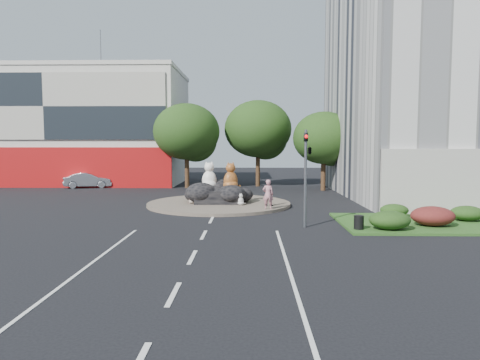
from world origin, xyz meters
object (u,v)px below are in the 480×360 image
(cat_white, at_px, (209,175))
(parked_car, at_px, (88,180))
(cat_tabby, at_px, (231,176))
(kitten_white, at_px, (241,199))
(pedestrian_pink, at_px, (268,194))
(pedestrian_dark, at_px, (268,195))
(kitten_calico, at_px, (192,197))
(litter_bin, at_px, (359,222))

(cat_white, xyz_separation_m, parked_car, (-13.08, 11.66, -1.35))
(cat_tabby, height_order, kitten_white, cat_tabby)
(pedestrian_pink, xyz_separation_m, pedestrian_dark, (0.08, 1.41, -0.18))
(cat_white, distance_m, kitten_white, 3.16)
(kitten_white, bearing_deg, kitten_calico, 118.70)
(kitten_calico, height_order, kitten_white, kitten_calico)
(pedestrian_dark, bearing_deg, cat_white, -9.11)
(cat_tabby, distance_m, kitten_white, 2.07)
(parked_car, bearing_deg, litter_bin, -148.57)
(pedestrian_pink, bearing_deg, kitten_white, -41.03)
(cat_tabby, distance_m, pedestrian_pink, 3.94)
(cat_white, height_order, parked_car, cat_white)
(pedestrian_pink, distance_m, pedestrian_dark, 1.43)
(kitten_white, relative_size, parked_car, 0.18)
(kitten_calico, bearing_deg, cat_tabby, 48.75)
(cat_white, height_order, pedestrian_dark, cat_white)
(pedestrian_pink, relative_size, pedestrian_dark, 1.24)
(cat_tabby, xyz_separation_m, pedestrian_dark, (2.56, -1.49, -1.13))
(cat_white, distance_m, kitten_calico, 2.04)
(cat_tabby, height_order, pedestrian_pink, cat_tabby)
(cat_white, height_order, litter_bin, cat_white)
(cat_tabby, bearing_deg, kitten_white, -93.35)
(pedestrian_dark, distance_m, litter_bin, 8.49)
(cat_white, height_order, cat_tabby, cat_white)
(cat_tabby, height_order, kitten_calico, cat_tabby)
(cat_tabby, height_order, litter_bin, cat_tabby)
(parked_car, distance_m, litter_bin, 29.85)
(cat_tabby, distance_m, pedestrian_dark, 3.17)
(cat_white, xyz_separation_m, kitten_calico, (-1.12, -0.88, -1.46))
(kitten_calico, distance_m, pedestrian_pink, 5.68)
(cat_tabby, bearing_deg, kitten_calico, 157.00)
(cat_tabby, xyz_separation_m, kitten_white, (0.74, -1.24, -1.48))
(litter_bin, bearing_deg, pedestrian_dark, 118.96)
(litter_bin, bearing_deg, kitten_calico, 137.99)
(kitten_calico, height_order, parked_car, parked_car)
(kitten_calico, height_order, litter_bin, kitten_calico)
(cat_white, height_order, kitten_white, cat_white)
(cat_tabby, bearing_deg, parked_car, 106.57)
(parked_car, height_order, litter_bin, parked_car)
(cat_tabby, distance_m, kitten_calico, 3.06)
(kitten_calico, xyz_separation_m, pedestrian_dark, (5.21, -0.98, 0.32))
(cat_tabby, height_order, pedestrian_dark, cat_tabby)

